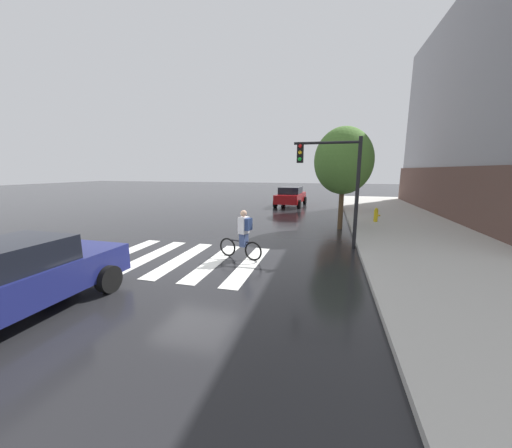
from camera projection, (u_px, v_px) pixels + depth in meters
ground_plane at (193, 260)px, 9.49m from camera, size 120.00×120.00×0.00m
sidewalk at (498, 284)px, 7.31m from camera, size 6.50×50.00×0.15m
crosswalk_stripes at (182, 259)px, 9.60m from camera, size 5.35×3.96×0.01m
sedan_near at (10, 279)px, 5.67m from camera, size 2.23×4.63×1.59m
sedan_mid at (291, 196)px, 23.82m from camera, size 2.43×4.79×1.62m
cyclist at (243, 235)px, 9.46m from camera, size 1.66×0.52×1.69m
traffic_light_near at (335, 174)px, 10.54m from camera, size 2.47×0.28×4.20m
fire_hydrant at (376, 215)px, 15.71m from camera, size 0.33×0.22×0.78m
street_tree_near at (344, 161)px, 13.88m from camera, size 2.87×2.87×5.10m
street_tree_mid at (344, 155)px, 20.02m from camera, size 3.37×3.37×6.00m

